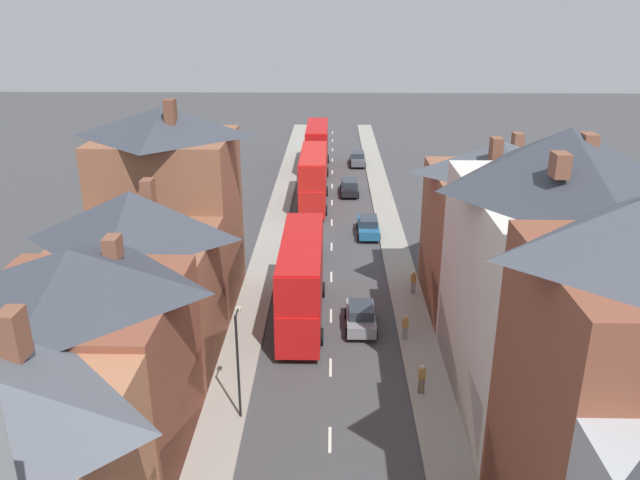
{
  "coord_description": "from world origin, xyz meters",
  "views": [
    {
      "loc": [
        0.03,
        -11.17,
        18.47
      ],
      "look_at": [
        -0.87,
        32.32,
        1.97
      ],
      "focal_mm": 35.0,
      "sensor_mm": 36.0,
      "label": 1
    }
  ],
  "objects": [
    {
      "name": "car_mid_white",
      "position": [
        1.8,
        22.43,
        0.81
      ],
      "size": [
        1.9,
        4.0,
        1.62
      ],
      "color": "gray",
      "rests_on": "ground"
    },
    {
      "name": "terrace_row_right",
      "position": [
        10.19,
        8.7,
        6.11
      ],
      "size": [
        8.0,
        43.72,
        14.1
      ],
      "color": "beige",
      "rests_on": "ground"
    },
    {
      "name": "pavement_left",
      "position": [
        -5.1,
        38.0,
        0.07
      ],
      "size": [
        2.2,
        104.0,
        0.14
      ],
      "primitive_type": "cube",
      "color": "gray",
      "rests_on": "ground"
    },
    {
      "name": "car_parked_left_a",
      "position": [
        1.8,
        50.94,
        0.8
      ],
      "size": [
        1.9,
        4.58,
        1.59
      ],
      "color": "black",
      "rests_on": "ground"
    },
    {
      "name": "double_decker_bus_lead",
      "position": [
        -1.81,
        47.07,
        2.82
      ],
      "size": [
        2.74,
        10.8,
        5.3
      ],
      "color": "red",
      "rests_on": "ground"
    },
    {
      "name": "terrace_row_left",
      "position": [
        -10.18,
        7.5,
        5.84
      ],
      "size": [
        8.0,
        43.38,
        14.47
      ],
      "color": "#ADB2B7",
      "rests_on": "ground"
    },
    {
      "name": "car_parked_right_a",
      "position": [
        -3.1,
        68.18,
        0.84
      ],
      "size": [
        1.9,
        3.9,
        1.68
      ],
      "color": "#4C515B",
      "rests_on": "ground"
    },
    {
      "name": "double_decker_bus_far_approaching",
      "position": [
        -1.81,
        61.18,
        2.82
      ],
      "size": [
        2.74,
        10.8,
        5.3
      ],
      "color": "red",
      "rests_on": "ground"
    },
    {
      "name": "pedestrian_mid_left",
      "position": [
        4.57,
        15.54,
        1.03
      ],
      "size": [
        0.36,
        0.22,
        1.61
      ],
      "color": "brown",
      "rests_on": "pavement_right"
    },
    {
      "name": "centre_line_dashes",
      "position": [
        0.0,
        36.0,
        0.01
      ],
      "size": [
        0.14,
        97.8,
        0.01
      ],
      "color": "silver",
      "rests_on": "ground"
    },
    {
      "name": "pedestrian_far_left",
      "position": [
        5.53,
        27.15,
        1.03
      ],
      "size": [
        0.36,
        0.22,
        1.61
      ],
      "color": "gray",
      "rests_on": "pavement_right"
    },
    {
      "name": "car_near_blue",
      "position": [
        3.1,
        63.4,
        0.85
      ],
      "size": [
        1.9,
        4.59,
        1.68
      ],
      "color": "#4C515B",
      "rests_on": "ground"
    },
    {
      "name": "double_decker_bus_mid_street",
      "position": [
        -1.81,
        23.49,
        2.82
      ],
      "size": [
        2.74,
        10.8,
        5.3
      ],
      "color": "red",
      "rests_on": "ground"
    },
    {
      "name": "car_parked_left_b",
      "position": [
        -1.8,
        34.29,
        0.8
      ],
      "size": [
        1.9,
        4.43,
        1.57
      ],
      "color": "#236093",
      "rests_on": "ground"
    },
    {
      "name": "street_lamp",
      "position": [
        -4.25,
        13.6,
        3.24
      ],
      "size": [
        0.2,
        1.12,
        5.5
      ],
      "color": "black",
      "rests_on": "ground"
    },
    {
      "name": "pedestrian_mid_right",
      "position": [
        4.31,
        20.83,
        1.03
      ],
      "size": [
        0.36,
        0.22,
        1.61
      ],
      "color": "gray",
      "rests_on": "pavement_right"
    },
    {
      "name": "car_mid_black",
      "position": [
        3.1,
        38.73,
        0.83
      ],
      "size": [
        1.9,
        4.56,
        1.65
      ],
      "color": "#236093",
      "rests_on": "ground"
    },
    {
      "name": "pavement_right",
      "position": [
        5.1,
        38.0,
        0.07
      ],
      "size": [
        2.2,
        104.0,
        0.14
      ],
      "primitive_type": "cube",
      "color": "gray",
      "rests_on": "ground"
    }
  ]
}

